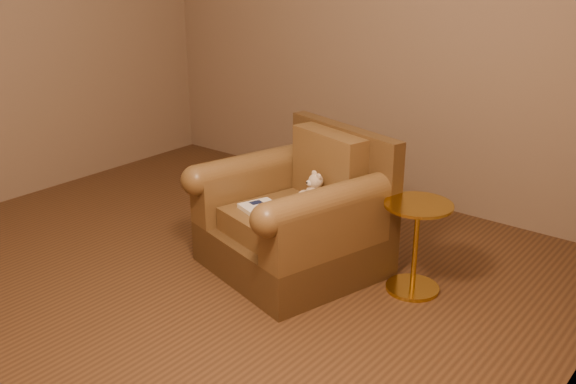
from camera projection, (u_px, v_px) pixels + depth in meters
The scene contains 5 objects.
floor at pixel (178, 285), 3.64m from camera, with size 4.00×4.00×0.00m, color #51321B.
armchair at pixel (298, 217), 3.76m from camera, with size 1.09×1.06×0.81m.
teddy_bear at pixel (313, 192), 3.72m from camera, with size 0.15×0.17×0.21m.
guidebook at pixel (267, 211), 3.62m from camera, with size 0.38×0.30×0.03m.
side_table at pixel (416, 244), 3.50m from camera, with size 0.37×0.37×0.52m.
Camera 1 is at (2.50, -2.13, 1.79)m, focal length 40.00 mm.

